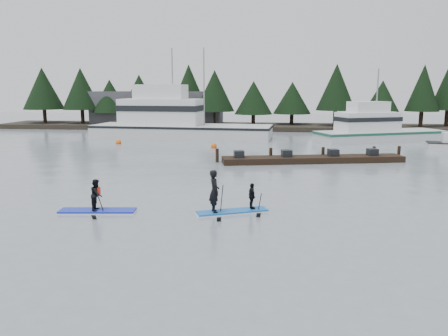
# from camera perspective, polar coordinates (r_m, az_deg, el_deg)

# --- Properties ---
(ground) EXTENTS (160.00, 160.00, 0.00)m
(ground) POSITION_cam_1_polar(r_m,az_deg,el_deg) (17.96, -2.27, -6.85)
(ground) COLOR gray
(ground) RESTS_ON ground
(far_shore) EXTENTS (70.00, 8.00, 0.60)m
(far_shore) POSITION_cam_1_polar(r_m,az_deg,el_deg) (59.22, 4.12, 5.40)
(far_shore) COLOR #2D281E
(far_shore) RESTS_ON ground
(treeline) EXTENTS (60.00, 4.00, 8.00)m
(treeline) POSITION_cam_1_polar(r_m,az_deg,el_deg) (59.25, 4.12, 5.11)
(treeline) COLOR black
(treeline) RESTS_ON ground
(waterfront_building) EXTENTS (18.00, 6.00, 5.00)m
(waterfront_building) POSITION_cam_1_polar(r_m,az_deg,el_deg) (63.27, -8.65, 7.61)
(waterfront_building) COLOR #4C4C51
(waterfront_building) RESTS_ON ground
(fishing_boat_large) EXTENTS (19.80, 6.77, 10.78)m
(fishing_boat_large) POSITION_cam_1_polar(r_m,az_deg,el_deg) (48.48, -6.21, 4.93)
(fishing_boat_large) COLOR silver
(fishing_boat_large) RESTS_ON ground
(fishing_boat_medium) EXTENTS (13.96, 8.90, 8.19)m
(fishing_boat_medium) POSITION_cam_1_polar(r_m,az_deg,el_deg) (47.74, 19.35, 4.01)
(fishing_boat_medium) COLOR silver
(fishing_boat_medium) RESTS_ON ground
(floating_dock) EXTENTS (13.40, 4.70, 0.44)m
(floating_dock) POSITION_cam_1_polar(r_m,az_deg,el_deg) (32.64, 11.57, 1.13)
(floating_dock) COLOR black
(floating_dock) RESTS_ON ground
(buoy_a) EXTENTS (0.54, 0.54, 0.54)m
(buoy_a) POSITION_cam_1_polar(r_m,az_deg,el_deg) (44.08, -13.61, 3.08)
(buoy_a) COLOR #ED5B0B
(buoy_a) RESTS_ON ground
(buoy_b) EXTENTS (0.55, 0.55, 0.55)m
(buoy_b) POSITION_cam_1_polar(r_m,az_deg,el_deg) (39.92, -1.34, 2.65)
(buoy_b) COLOR #ED5B0B
(buoy_b) RESTS_ON ground
(paddleboard_solo) EXTENTS (3.34, 1.23, 1.90)m
(paddleboard_solo) POSITION_cam_1_polar(r_m,az_deg,el_deg) (19.72, -16.25, -4.17)
(paddleboard_solo) COLOR #1426BD
(paddleboard_solo) RESTS_ON ground
(paddleboard_duo) EXTENTS (3.15, 1.89, 2.44)m
(paddleboard_duo) POSITION_cam_1_polar(r_m,az_deg,el_deg) (18.76, 0.43, -3.86)
(paddleboard_duo) COLOR blue
(paddleboard_duo) RESTS_ON ground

